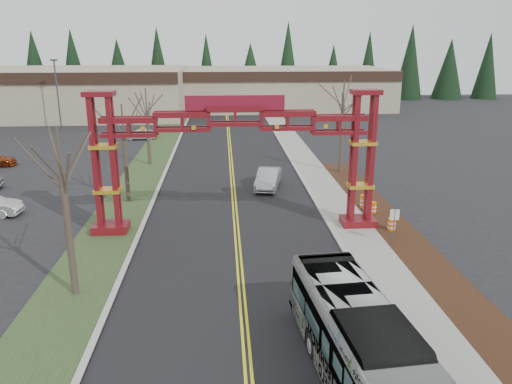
{
  "coord_description": "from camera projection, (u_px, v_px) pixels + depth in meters",
  "views": [
    {
      "loc": [
        -0.77,
        -12.28,
        11.7
      ],
      "look_at": [
        0.93,
        12.91,
        4.05
      ],
      "focal_mm": 35.0,
      "sensor_mm": 36.0,
      "label": 1
    }
  ],
  "objects": [
    {
      "name": "road",
      "position": [
        234.0,
        197.0,
        39.04
      ],
      "size": [
        12.0,
        110.0,
        0.02
      ],
      "primitive_type": "cube",
      "color": "black",
      "rests_on": "ground"
    },
    {
      "name": "lane_line_left",
      "position": [
        232.0,
        197.0,
        39.02
      ],
      "size": [
        0.12,
        100.0,
        0.01
      ],
      "primitive_type": "cube",
      "color": "yellow",
      "rests_on": "road"
    },
    {
      "name": "lane_line_right",
      "position": [
        235.0,
        197.0,
        39.04
      ],
      "size": [
        0.12,
        100.0,
        0.01
      ],
      "primitive_type": "cube",
      "color": "yellow",
      "rests_on": "road"
    },
    {
      "name": "curb_right",
      "position": [
        312.0,
        195.0,
        39.41
      ],
      "size": [
        0.3,
        110.0,
        0.15
      ],
      "primitive_type": "cube",
      "color": "#B0AFAA",
      "rests_on": "ground"
    },
    {
      "name": "sidewalk_right",
      "position": [
        330.0,
        194.0,
        39.51
      ],
      "size": [
        2.6,
        110.0,
        0.14
      ],
      "primitive_type": "cube",
      "color": "gray",
      "rests_on": "ground"
    },
    {
      "name": "landscape_strip",
      "position": [
        441.0,
        280.0,
        25.36
      ],
      "size": [
        2.6,
        50.0,
        0.12
      ],
      "primitive_type": "cube",
      "color": "black",
      "rests_on": "ground"
    },
    {
      "name": "grass_median",
      "position": [
        130.0,
        199.0,
        38.51
      ],
      "size": [
        4.0,
        110.0,
        0.08
      ],
      "primitive_type": "cube",
      "color": "#2B4020",
      "rests_on": "ground"
    },
    {
      "name": "curb_left",
      "position": [
        154.0,
        198.0,
        38.62
      ],
      "size": [
        0.3,
        110.0,
        0.15
      ],
      "primitive_type": "cube",
      "color": "#B0AFAA",
      "rests_on": "ground"
    },
    {
      "name": "gateway_arch",
      "position": [
        235.0,
        138.0,
        30.62
      ],
      "size": [
        18.2,
        1.6,
        8.9
      ],
      "color": "#5A0B13",
      "rests_on": "ground"
    },
    {
      "name": "retail_building_west",
      "position": [
        42.0,
        92.0,
        80.85
      ],
      "size": [
        46.0,
        22.3,
        7.5
      ],
      "color": "gray",
      "rests_on": "ground"
    },
    {
      "name": "retail_building_east",
      "position": [
        281.0,
        88.0,
        91.14
      ],
      "size": [
        38.0,
        20.3,
        7.0
      ],
      "color": "gray",
      "rests_on": "ground"
    },
    {
      "name": "conifer_treeline",
      "position": [
        226.0,
        68.0,
        101.15
      ],
      "size": [
        116.1,
        5.6,
        13.0
      ],
      "color": "black",
      "rests_on": "ground"
    },
    {
      "name": "transit_bus",
      "position": [
        364.0,
        352.0,
        16.97
      ],
      "size": [
        3.62,
        11.49,
        3.15
      ],
      "primitive_type": "imported",
      "rotation": [
        0.0,
        0.0,
        0.09
      ],
      "color": "#A5A8AD",
      "rests_on": "ground"
    },
    {
      "name": "silver_sedan",
      "position": [
        268.0,
        179.0,
        41.25
      ],
      "size": [
        2.71,
        5.15,
        1.61
      ],
      "primitive_type": "imported",
      "rotation": [
        0.0,
        0.0,
        -0.21
      ],
      "color": "#A5A8AD",
      "rests_on": "ground"
    },
    {
      "name": "parked_car_far_a",
      "position": [
        140.0,
        134.0,
        61.7
      ],
      "size": [
        3.98,
        1.5,
        1.3
      ],
      "primitive_type": "imported",
      "rotation": [
        0.0,
        0.0,
        4.75
      ],
      "color": "#B6BBBF",
      "rests_on": "ground"
    },
    {
      "name": "bare_tree_median_near",
      "position": [
        62.0,
        177.0,
        22.36
      ],
      "size": [
        3.31,
        3.31,
        8.1
      ],
      "color": "#382D26",
      "rests_on": "ground"
    },
    {
      "name": "bare_tree_median_mid",
      "position": [
        123.0,
        132.0,
        36.33
      ],
      "size": [
        3.06,
        3.06,
        7.39
      ],
      "color": "#382D26",
      "rests_on": "ground"
    },
    {
      "name": "bare_tree_median_far",
      "position": [
        147.0,
        111.0,
        47.77
      ],
      "size": [
        3.27,
        3.27,
        7.45
      ],
      "color": "#382D26",
      "rests_on": "ground"
    },
    {
      "name": "bare_tree_right_far",
      "position": [
        343.0,
        106.0,
        44.41
      ],
      "size": [
        3.39,
        3.39,
        8.45
      ],
      "color": "#382D26",
      "rests_on": "ground"
    },
    {
      "name": "light_pole_far",
      "position": [
        57.0,
        90.0,
        66.75
      ],
      "size": [
        0.82,
        0.41,
        9.45
      ],
      "color": "#3F3F44",
      "rests_on": "ground"
    },
    {
      "name": "street_sign",
      "position": [
        394.0,
        220.0,
        29.12
      ],
      "size": [
        0.53,
        0.12,
        2.34
      ],
      "color": "#3F3F44",
      "rests_on": "ground"
    },
    {
      "name": "barrel_south",
      "position": [
        392.0,
        225.0,
        31.81
      ],
      "size": [
        0.5,
        0.5,
        0.93
      ],
      "color": "orange",
      "rests_on": "ground"
    },
    {
      "name": "barrel_mid",
      "position": [
        373.0,
        208.0,
        35.02
      ],
      "size": [
        0.49,
        0.49,
        0.9
      ],
      "color": "orange",
      "rests_on": "ground"
    },
    {
      "name": "barrel_north",
      "position": [
        364.0,
        202.0,
        36.12
      ],
      "size": [
        0.57,
        0.57,
        1.06
      ],
      "color": "orange",
      "rests_on": "ground"
    }
  ]
}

